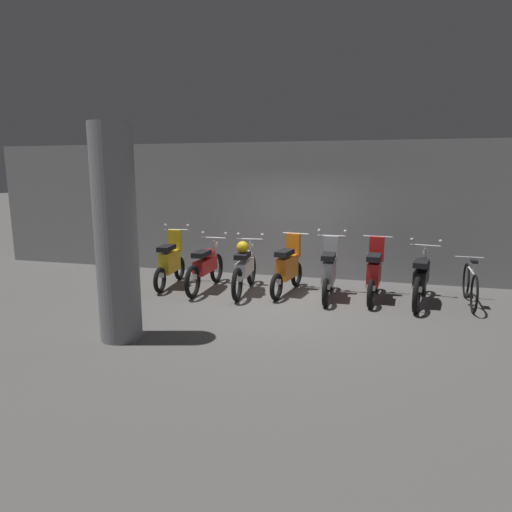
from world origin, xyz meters
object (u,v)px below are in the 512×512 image
object	(u,v)px
motorbike_slot_2	(245,267)
bicycle	(470,286)
motorbike_slot_0	(171,262)
motorbike_slot_5	(374,272)
support_pillar	(116,235)
motorbike_slot_3	(288,267)
motorbike_slot_1	(206,266)
motorbike_slot_6	(421,277)
motorbike_slot_4	(329,271)

from	to	relation	value
motorbike_slot_2	bicycle	size ratio (longest dim) A/B	1.13
motorbike_slot_0	motorbike_slot_5	world-z (taller)	motorbike_slot_0
motorbike_slot_2	support_pillar	xyz separation A→B (m)	(-1.05, -2.92, 1.02)
motorbike_slot_3	motorbike_slot_5	size ratio (longest dim) A/B	0.99
bicycle	motorbike_slot_1	bearing A→B (deg)	-177.59
motorbike_slot_0	motorbike_slot_6	size ratio (longest dim) A/B	0.87
motorbike_slot_0	motorbike_slot_1	world-z (taller)	motorbike_slot_0
motorbike_slot_1	motorbike_slot_6	bearing A→B (deg)	1.29
motorbike_slot_0	bicycle	size ratio (longest dim) A/B	0.97
motorbike_slot_3	motorbike_slot_6	size ratio (longest dim) A/B	0.86
motorbike_slot_4	support_pillar	size ratio (longest dim) A/B	0.54
motorbike_slot_4	motorbike_slot_6	bearing A→B (deg)	1.97
motorbike_slot_3	support_pillar	distance (m)	3.78
motorbike_slot_1	support_pillar	size ratio (longest dim) A/B	0.63
motorbike_slot_1	support_pillar	distance (m)	3.11
motorbike_slot_6	support_pillar	world-z (taller)	support_pillar
motorbike_slot_0	motorbike_slot_6	world-z (taller)	motorbike_slot_0
bicycle	motorbike_slot_6	bearing A→B (deg)	-172.21
motorbike_slot_3	motorbike_slot_4	world-z (taller)	motorbike_slot_4
motorbike_slot_0	motorbike_slot_4	size ratio (longest dim) A/B	1.00
motorbike_slot_3	bicycle	xyz separation A→B (m)	(3.40, 0.03, -0.16)
bicycle	motorbike_slot_5	bearing A→B (deg)	-177.81
motorbike_slot_2	bicycle	world-z (taller)	motorbike_slot_2
motorbike_slot_2	motorbike_slot_1	bearing A→B (deg)	-179.78
motorbike_slot_6	support_pillar	bearing A→B (deg)	-145.84
support_pillar	motorbike_slot_5	bearing A→B (deg)	40.47
motorbike_slot_4	motorbike_slot_6	xyz separation A→B (m)	(1.70, 0.06, -0.04)
motorbike_slot_1	motorbike_slot_4	size ratio (longest dim) A/B	1.16
motorbike_slot_5	motorbike_slot_1	bearing A→B (deg)	-177.48
motorbike_slot_2	motorbike_slot_5	bearing A→B (deg)	3.28
motorbike_slot_5	motorbike_slot_0	bearing A→B (deg)	-179.56
motorbike_slot_6	bicycle	bearing A→B (deg)	7.79
motorbike_slot_4	motorbike_slot_1	bearing A→B (deg)	-179.16
motorbike_slot_2	motorbike_slot_5	world-z (taller)	motorbike_slot_5
motorbike_slot_1	motorbike_slot_2	xyz separation A→B (m)	(0.84, 0.00, 0.04)
motorbike_slot_5	support_pillar	size ratio (longest dim) A/B	0.54
motorbike_slot_4	support_pillar	bearing A→B (deg)	-132.89
motorbike_slot_1	motorbike_slot_2	world-z (taller)	same
motorbike_slot_3	motorbike_slot_6	distance (m)	2.54
motorbike_slot_5	support_pillar	distance (m)	4.83
motorbike_slot_2	motorbike_slot_5	xyz separation A→B (m)	(2.54, 0.15, -0.00)
motorbike_slot_4	bicycle	size ratio (longest dim) A/B	0.97
motorbike_slot_0	motorbike_slot_2	size ratio (longest dim) A/B	0.86
motorbike_slot_4	support_pillar	distance (m)	4.16
motorbike_slot_0	motorbike_slot_1	distance (m)	0.86
motorbike_slot_0	support_pillar	distance (m)	3.26
motorbike_slot_2	motorbike_slot_6	bearing A→B (deg)	1.56
support_pillar	motorbike_slot_6	bearing A→B (deg)	34.16
motorbike_slot_1	bicycle	distance (m)	5.11
motorbike_slot_6	bicycle	distance (m)	0.89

